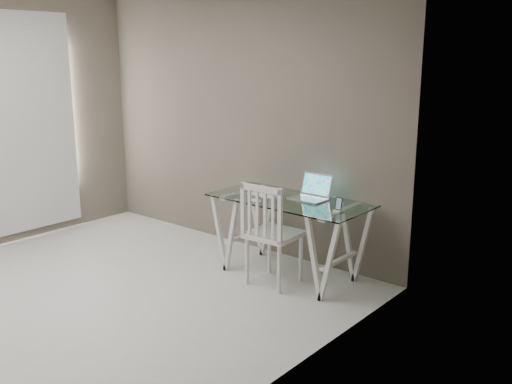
% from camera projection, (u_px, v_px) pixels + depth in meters
% --- Properties ---
extents(room, '(4.50, 4.52, 2.71)m').
position_uv_depth(room, '(39.00, 99.00, 4.34)').
color(room, beige).
rests_on(room, ground).
extents(desk, '(1.50, 0.70, 0.75)m').
position_uv_depth(desk, '(289.00, 237.00, 5.33)').
color(desk, silver).
rests_on(desk, ground).
extents(chair, '(0.46, 0.46, 0.96)m').
position_uv_depth(chair, '(269.00, 230.00, 5.07)').
color(chair, silver).
rests_on(chair, ground).
extents(laptop, '(0.32, 0.29, 0.22)m').
position_uv_depth(laptop, '(312.00, 193.00, 5.27)').
color(laptop, silver).
rests_on(laptop, desk).
extents(keyboard, '(0.31, 0.13, 0.01)m').
position_uv_depth(keyboard, '(262.00, 195.00, 5.39)').
color(keyboard, silver).
rests_on(keyboard, desk).
extents(mouse, '(0.11, 0.06, 0.03)m').
position_uv_depth(mouse, '(256.00, 201.00, 5.14)').
color(mouse, white).
rests_on(mouse, desk).
extents(phone_dock, '(0.07, 0.07, 0.12)m').
position_uv_depth(phone_dock, '(338.00, 208.00, 4.84)').
color(phone_dock, white).
rests_on(phone_dock, desk).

